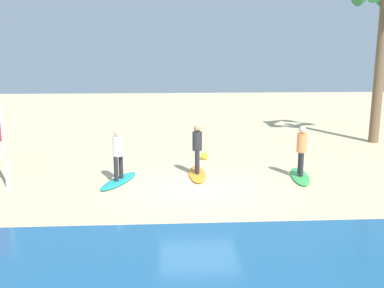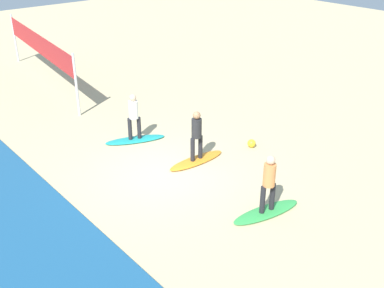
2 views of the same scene
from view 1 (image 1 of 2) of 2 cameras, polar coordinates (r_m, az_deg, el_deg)
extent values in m
plane|color=#CCB789|center=(13.37, 0.90, -5.68)|extent=(60.00, 60.00, 0.00)
ellipsoid|color=green|center=(14.75, 14.09, -4.15)|extent=(0.90, 2.16, 0.09)
cylinder|color=#232328|center=(14.48, 14.26, -2.68)|extent=(0.14, 0.14, 0.78)
cylinder|color=#232328|center=(14.79, 14.09, -2.36)|extent=(0.14, 0.14, 0.78)
cylinder|color=#E58C4C|center=(14.47, 14.32, 0.16)|extent=(0.32, 0.32, 0.62)
sphere|color=beige|center=(14.39, 14.41, 1.84)|extent=(0.24, 0.24, 0.24)
ellipsoid|color=orange|center=(14.57, 0.68, -3.98)|extent=(0.59, 2.11, 0.09)
cylinder|color=#232328|center=(14.30, 0.72, -2.48)|extent=(0.14, 0.14, 0.78)
cylinder|color=#232328|center=(14.61, 0.65, -2.16)|extent=(0.14, 0.14, 0.78)
cylinder|color=#262628|center=(14.29, 0.70, 0.40)|extent=(0.32, 0.32, 0.62)
sphere|color=#9E704C|center=(14.21, 0.70, 2.09)|extent=(0.24, 0.24, 0.24)
ellipsoid|color=teal|center=(14.01, -9.63, -4.82)|extent=(1.32, 2.16, 0.09)
cylinder|color=#232328|center=(13.76, -10.01, -3.27)|extent=(0.14, 0.14, 0.78)
cylinder|color=#232328|center=(14.03, -9.38, -2.94)|extent=(0.14, 0.14, 0.78)
cylinder|color=white|center=(13.72, -9.80, -0.29)|extent=(0.32, 0.32, 0.62)
sphere|color=beige|center=(13.64, -9.86, 1.48)|extent=(0.24, 0.24, 0.24)
cylinder|color=silver|center=(14.14, -23.58, -0.49)|extent=(0.10, 0.10, 2.50)
cylinder|color=brown|center=(21.09, 23.56, 8.88)|extent=(0.44, 0.44, 6.49)
sphere|color=yellow|center=(16.60, 1.65, -1.60)|extent=(0.28, 0.28, 0.28)
camera|label=2|loc=(12.54, 64.11, 19.68)|focal=43.67mm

